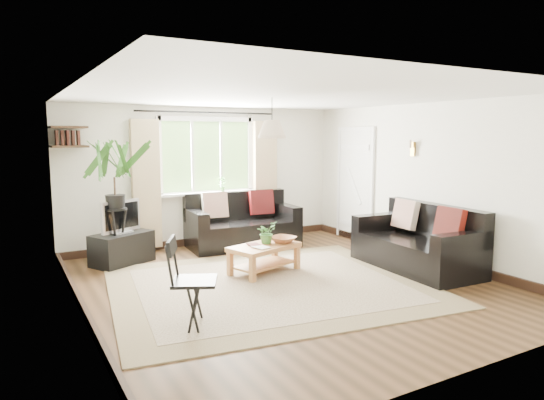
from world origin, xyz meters
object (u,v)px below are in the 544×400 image
sofa_back (243,221)px  coffee_table (264,259)px  palm_stand (116,203)px  tv_stand (122,248)px  sofa_right (416,239)px  folding_chair (195,283)px

sofa_back → coffee_table: bearing=-101.6°
palm_stand → tv_stand: bearing=42.2°
palm_stand → coffee_table: bearing=-39.8°
sofa_right → folding_chair: size_ratio=2.04×
sofa_back → tv_stand: sofa_back is taller
palm_stand → sofa_back: bearing=6.3°
sofa_back → tv_stand: (-2.09, -0.17, -0.20)m
coffee_table → sofa_right: bearing=-23.5°
sofa_right → coffee_table: 2.19m
sofa_right → palm_stand: (-3.70, 2.28, 0.49)m
tv_stand → coffee_table: bearing=-69.9°
sofa_right → folding_chair: (-3.52, -0.47, 0.02)m
coffee_table → tv_stand: bearing=137.4°
coffee_table → sofa_back: bearing=74.1°
sofa_right → tv_stand: 4.32m
sofa_back → folding_chair: (-1.99, -2.99, 0.02)m
folding_chair → tv_stand: bearing=28.0°
sofa_back → tv_stand: 2.10m
coffee_table → folding_chair: bearing=-138.6°
sofa_back → sofa_right: size_ratio=1.00×
sofa_right → folding_chair: bearing=-79.3°
sofa_back → tv_stand: size_ratio=2.14×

